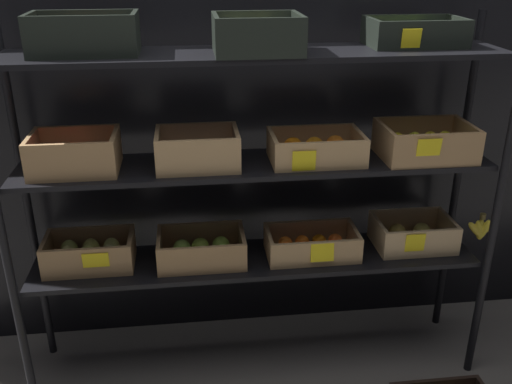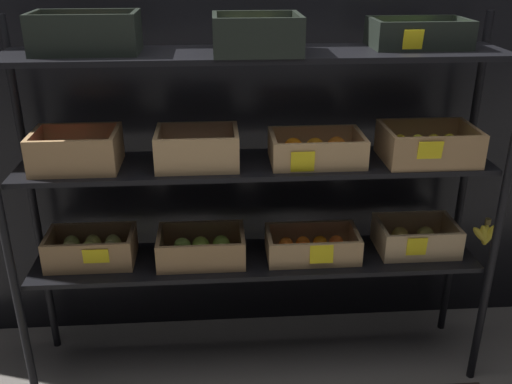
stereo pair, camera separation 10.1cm
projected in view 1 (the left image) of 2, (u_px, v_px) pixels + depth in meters
name	position (u px, v px, depth m)	size (l,w,h in m)	color
ground_plane	(256.00, 360.00, 2.56)	(10.00, 10.00, 0.00)	#605B56
storefront_wall	(246.00, 99.00, 2.46)	(4.23, 0.12, 2.21)	black
display_rack	(258.00, 166.00, 2.19)	(1.96, 0.37, 1.51)	black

